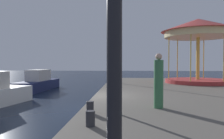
% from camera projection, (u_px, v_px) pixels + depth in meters
% --- Properties ---
extents(ground_plane, '(120.00, 120.00, 0.00)m').
position_uv_depth(ground_plane, '(95.00, 111.00, 11.12)').
color(ground_plane, black).
extents(motorboat_navy, '(2.18, 5.86, 1.85)m').
position_uv_depth(motorboat_navy, '(38.00, 83.00, 19.78)').
color(motorboat_navy, '#19214C').
rests_on(motorboat_navy, ground).
extents(carousel, '(6.04, 6.04, 5.30)m').
position_uv_depth(carousel, '(198.00, 35.00, 17.89)').
color(carousel, '#B23333').
rests_on(carousel, quay_dock).
extents(lamp_post_mid_promenade, '(0.36, 0.36, 4.47)m').
position_uv_depth(lamp_post_mid_promenade, '(116.00, 19.00, 6.95)').
color(lamp_post_mid_promenade, black).
rests_on(lamp_post_mid_promenade, quay_dock).
extents(lamp_post_far_end, '(0.36, 0.36, 4.59)m').
position_uv_depth(lamp_post_far_end, '(119.00, 45.00, 17.58)').
color(lamp_post_far_end, black).
rests_on(lamp_post_far_end, quay_dock).
extents(bollard_south, '(0.24, 0.24, 0.40)m').
position_uv_depth(bollard_south, '(90.00, 107.00, 7.01)').
color(bollard_south, '#2D2D33').
rests_on(bollard_south, quay_dock).
extents(bollard_north, '(0.24, 0.24, 0.40)m').
position_uv_depth(bollard_north, '(90.00, 119.00, 5.59)').
color(bollard_north, '#2D2D33').
rests_on(bollard_north, quay_dock).
extents(person_far_corner, '(0.34, 0.34, 1.99)m').
position_uv_depth(person_far_corner, '(159.00, 82.00, 7.87)').
color(person_far_corner, '#387247').
rests_on(person_far_corner, quay_dock).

